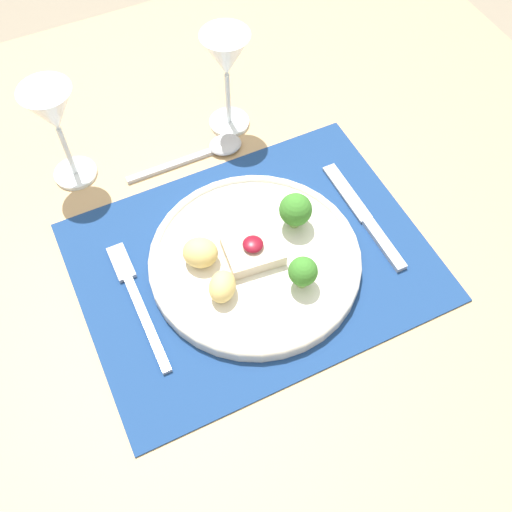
% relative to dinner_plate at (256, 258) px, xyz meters
% --- Properties ---
extents(ground_plane, '(8.00, 8.00, 0.00)m').
position_rel_dinner_plate_xyz_m(ground_plane, '(-0.00, 0.01, -0.75)').
color(ground_plane, gray).
extents(dining_table, '(1.26, 1.24, 0.73)m').
position_rel_dinner_plate_xyz_m(dining_table, '(-0.00, 0.01, -0.10)').
color(dining_table, tan).
rests_on(dining_table, ground_plane).
extents(placemat, '(0.47, 0.36, 0.00)m').
position_rel_dinner_plate_xyz_m(placemat, '(-0.00, 0.01, -0.02)').
color(placemat, navy).
rests_on(placemat, dining_table).
extents(dinner_plate, '(0.29, 0.29, 0.07)m').
position_rel_dinner_plate_xyz_m(dinner_plate, '(0.00, 0.00, 0.00)').
color(dinner_plate, silver).
rests_on(dinner_plate, placemat).
extents(fork, '(0.02, 0.21, 0.01)m').
position_rel_dinner_plate_xyz_m(fork, '(-0.17, 0.02, -0.01)').
color(fork, '#B2B2B7').
rests_on(fork, placemat).
extents(knife, '(0.02, 0.21, 0.01)m').
position_rel_dinner_plate_xyz_m(knife, '(0.17, -0.01, -0.01)').
color(knife, '#B2B2B7').
rests_on(knife, placemat).
extents(spoon, '(0.19, 0.04, 0.02)m').
position_rel_dinner_plate_xyz_m(spoon, '(0.03, 0.22, -0.01)').
color(spoon, '#B2B2B7').
rests_on(spoon, dining_table).
extents(wine_glass_near, '(0.07, 0.07, 0.17)m').
position_rel_dinner_plate_xyz_m(wine_glass_near, '(0.08, 0.26, 0.11)').
color(wine_glass_near, white).
rests_on(wine_glass_near, dining_table).
extents(wine_glass_far, '(0.07, 0.07, 0.17)m').
position_rel_dinner_plate_xyz_m(wine_glass_far, '(-0.18, 0.27, 0.10)').
color(wine_glass_far, white).
rests_on(wine_glass_far, dining_table).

